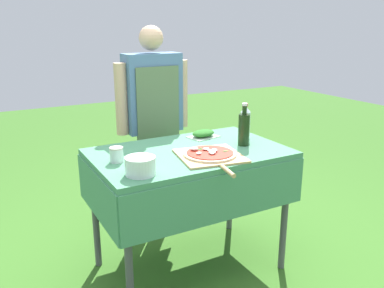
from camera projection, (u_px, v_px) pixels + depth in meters
The scene contains 9 objects.
ground_plane at pixel (189, 266), 2.74m from camera, with size 12.00×12.00×0.00m, color #386B23.
prep_table at pixel (189, 166), 2.53m from camera, with size 1.20×0.76×0.81m.
person_cook at pixel (153, 113), 3.07m from camera, with size 0.58×0.19×1.55m.
pizza_on_peel at pixel (210, 155), 2.38m from camera, with size 0.42×0.55×0.06m.
oil_bottle at pixel (244, 129), 2.59m from camera, with size 0.07×0.07×0.27m.
water_bottle at pixel (245, 122), 2.75m from camera, with size 0.07×0.07×0.24m.
herb_container at pixel (203, 134), 2.79m from camera, with size 0.22×0.18×0.05m.
mixing_tub at pixel (140, 166), 2.10m from camera, with size 0.16×0.16×0.09m, color silver.
sauce_jar at pixel (117, 156), 2.29m from camera, with size 0.08×0.08×0.09m.
Camera 1 is at (-1.14, -2.10, 1.57)m, focal length 38.00 mm.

